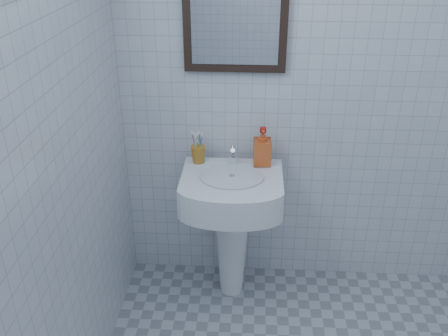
{
  "coord_description": "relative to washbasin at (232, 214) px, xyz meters",
  "views": [
    {
      "loc": [
        -0.4,
        -1.24,
        1.95
      ],
      "look_at": [
        -0.53,
        0.86,
        0.86
      ],
      "focal_mm": 40.0,
      "sensor_mm": 36.0,
      "label": 1
    }
  ],
  "objects": [
    {
      "name": "wall_left",
      "position": [
        -0.6,
        -0.98,
        0.72
      ],
      "size": [
        0.02,
        2.4,
        2.5
      ],
      "primitive_type": "cube",
      "color": "silver",
      "rests_on": "ground"
    },
    {
      "name": "soap_dispenser",
      "position": [
        0.15,
        0.11,
        0.35
      ],
      "size": [
        0.09,
        0.1,
        0.2
      ],
      "primitive_type": "imported",
      "rotation": [
        0.0,
        0.0,
        0.05
      ],
      "color": "red",
      "rests_on": "washbasin"
    },
    {
      "name": "washbasin",
      "position": [
        0.0,
        0.0,
        0.0
      ],
      "size": [
        0.51,
        0.37,
        0.78
      ],
      "color": "white",
      "rests_on": "ground"
    },
    {
      "name": "toothbrush_cup",
      "position": [
        -0.18,
        0.1,
        0.3
      ],
      "size": [
        0.09,
        0.09,
        0.09
      ],
      "primitive_type": null,
      "rotation": [
        0.0,
        0.0,
        0.28
      ],
      "color": "#B57120",
      "rests_on": "washbasin"
    },
    {
      "name": "wall_back",
      "position": [
        0.5,
        0.22,
        0.72
      ],
      "size": [
        2.2,
        0.02,
        2.5
      ],
      "primitive_type": "cube",
      "color": "silver",
      "rests_on": "ground"
    },
    {
      "name": "faucet",
      "position": [
        0.0,
        0.09,
        0.29
      ],
      "size": [
        0.04,
        0.1,
        0.11
      ],
      "color": "white",
      "rests_on": "washbasin"
    },
    {
      "name": "wall_mirror",
      "position": [
        0.0,
        0.2,
        1.02
      ],
      "size": [
        0.5,
        0.04,
        0.62
      ],
      "color": "black",
      "rests_on": "wall_back"
    }
  ]
}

